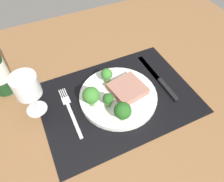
{
  "coord_description": "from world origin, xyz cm",
  "views": [
    {
      "loc": [
        -18.91,
        -35.71,
        52.29
      ],
      "look_at": [
        -1.14,
        2.15,
        1.9
      ],
      "focal_mm": 33.46,
      "sensor_mm": 36.0,
      "label": 1
    }
  ],
  "objects_px": {
    "steak": "(127,88)",
    "fork": "(70,111)",
    "plate": "(118,96)",
    "knife": "(160,80)",
    "wine_glass": "(27,88)"
  },
  "relations": [
    {
      "from": "fork",
      "to": "wine_glass",
      "type": "xyz_separation_m",
      "value": [
        -0.09,
        0.05,
        0.09
      ]
    },
    {
      "from": "steak",
      "to": "wine_glass",
      "type": "height_order",
      "value": "wine_glass"
    },
    {
      "from": "wine_glass",
      "to": "knife",
      "type": "bearing_deg",
      "value": -8.76
    },
    {
      "from": "plate",
      "to": "knife",
      "type": "height_order",
      "value": "plate"
    },
    {
      "from": "plate",
      "to": "wine_glass",
      "type": "distance_m",
      "value": 0.27
    },
    {
      "from": "fork",
      "to": "steak",
      "type": "bearing_deg",
      "value": -0.34
    },
    {
      "from": "fork",
      "to": "knife",
      "type": "distance_m",
      "value": 0.31
    },
    {
      "from": "steak",
      "to": "fork",
      "type": "height_order",
      "value": "steak"
    },
    {
      "from": "plate",
      "to": "fork",
      "type": "distance_m",
      "value": 0.15
    },
    {
      "from": "plate",
      "to": "wine_glass",
      "type": "xyz_separation_m",
      "value": [
        -0.24,
        0.07,
        0.09
      ]
    },
    {
      "from": "fork",
      "to": "knife",
      "type": "xyz_separation_m",
      "value": [
        0.31,
        -0.01,
        0.0
      ]
    },
    {
      "from": "plate",
      "to": "fork",
      "type": "xyz_separation_m",
      "value": [
        -0.15,
        0.01,
        -0.01
      ]
    },
    {
      "from": "plate",
      "to": "steak",
      "type": "height_order",
      "value": "steak"
    },
    {
      "from": "steak",
      "to": "fork",
      "type": "distance_m",
      "value": 0.19
    },
    {
      "from": "fork",
      "to": "knife",
      "type": "relative_size",
      "value": 0.83
    }
  ]
}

